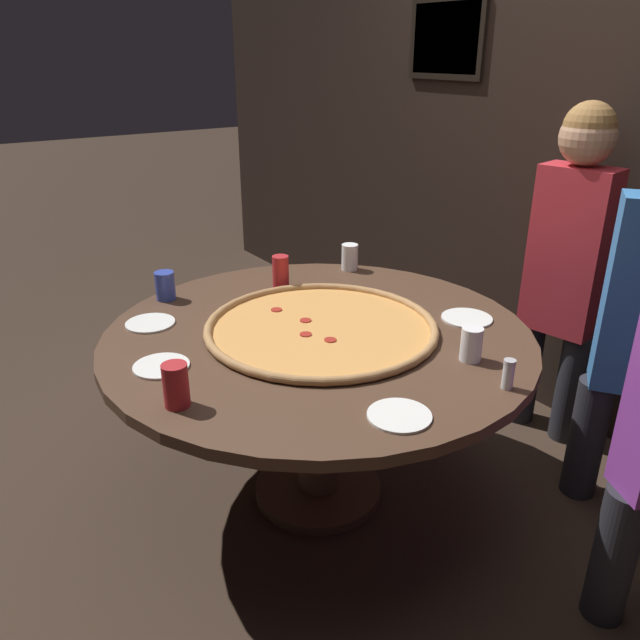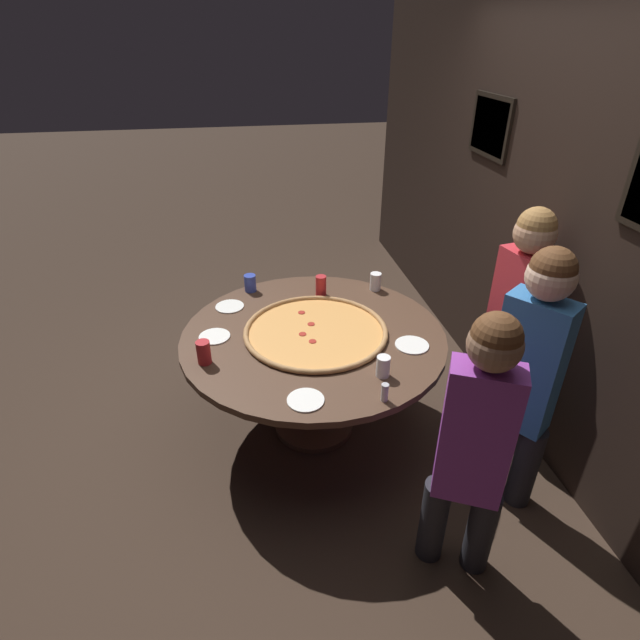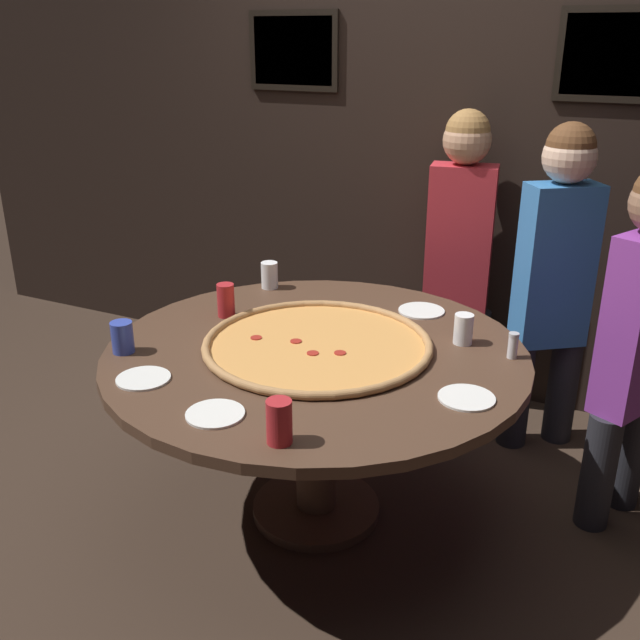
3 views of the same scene
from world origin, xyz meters
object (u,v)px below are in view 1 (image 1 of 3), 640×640
object	(u,v)px
drink_cup_beside_pizza	(350,257)
condiment_shaker	(508,374)
dining_table	(318,362)
drink_cup_near_right	(176,385)
giant_pizza	(321,327)
drink_cup_centre_back	(281,272)
drink_cup_far_left	(471,344)
white_plate_near_front	(467,318)
white_plate_far_back	(150,323)
white_plate_beside_cup	(161,366)
white_plate_right_side	(399,416)
diner_far_right	(568,259)
drink_cup_front_edge	(165,286)

from	to	relation	value
drink_cup_beside_pizza	condiment_shaker	bearing A→B (deg)	-13.34
dining_table	drink_cup_near_right	distance (m)	0.69
giant_pizza	drink_cup_centre_back	bearing A→B (deg)	166.31
drink_cup_centre_back	drink_cup_far_left	size ratio (longest dim) A/B	1.20
dining_table	drink_cup_beside_pizza	world-z (taller)	drink_cup_beside_pizza
dining_table	drink_cup_near_right	bearing A→B (deg)	-72.63
giant_pizza	drink_cup_beside_pizza	size ratio (longest dim) A/B	7.10
white_plate_near_front	dining_table	bearing A→B (deg)	-113.51
drink_cup_far_left	white_plate_near_front	world-z (taller)	drink_cup_far_left
white_plate_near_front	white_plate_far_back	size ratio (longest dim) A/B	1.05
giant_pizza	drink_cup_near_right	xyz separation A→B (m)	(0.20, -0.65, 0.05)
drink_cup_centre_back	white_plate_near_front	size ratio (longest dim) A/B	0.72
white_plate_far_back	white_plate_beside_cup	xyz separation A→B (m)	(0.36, -0.10, 0.00)
condiment_shaker	white_plate_beside_cup	bearing A→B (deg)	-131.64
condiment_shaker	white_plate_right_side	bearing A→B (deg)	-99.42
drink_cup_centre_back	condiment_shaker	bearing A→B (deg)	5.42
white_plate_beside_cup	condiment_shaker	bearing A→B (deg)	48.36
white_plate_right_side	white_plate_far_back	bearing A→B (deg)	-161.24
drink_cup_centre_back	condiment_shaker	size ratio (longest dim) A/B	1.44
dining_table	white_plate_far_back	world-z (taller)	white_plate_far_back
drink_cup_beside_pizza	drink_cup_centre_back	size ratio (longest dim) A/B	0.87
dining_table	diner_far_right	bearing A→B (deg)	79.96
giant_pizza	diner_far_right	distance (m)	1.19
giant_pizza	drink_cup_centre_back	world-z (taller)	drink_cup_centre_back
drink_cup_front_edge	condiment_shaker	bearing A→B (deg)	24.04
diner_far_right	condiment_shaker	bearing A→B (deg)	106.61
drink_cup_beside_pizza	white_plate_far_back	size ratio (longest dim) A/B	0.66
giant_pizza	white_plate_right_side	distance (m)	0.63
drink_cup_front_edge	white_plate_right_side	size ratio (longest dim) A/B	0.64
white_plate_right_side	giant_pizza	bearing A→B (deg)	165.90
drink_cup_beside_pizza	drink_cup_centre_back	xyz separation A→B (m)	(0.01, -0.39, 0.01)
drink_cup_far_left	white_plate_far_back	size ratio (longest dim) A/B	0.63
drink_cup_near_right	drink_cup_far_left	size ratio (longest dim) A/B	1.15
giant_pizza	drink_cup_front_edge	bearing A→B (deg)	-150.64
drink_cup_front_edge	white_plate_beside_cup	size ratio (longest dim) A/B	0.64
giant_pizza	drink_cup_near_right	bearing A→B (deg)	-73.18
white_plate_right_side	diner_far_right	size ratio (longest dim) A/B	0.12
drink_cup_beside_pizza	white_plate_beside_cup	bearing A→B (deg)	-68.35
drink_cup_front_edge	drink_cup_near_right	size ratio (longest dim) A/B	0.88
white_plate_near_front	white_plate_right_side	xyz separation A→B (m)	(0.38, -0.68, 0.00)
condiment_shaker	diner_far_right	bearing A→B (deg)	116.66
drink_cup_near_right	white_plate_far_back	size ratio (longest dim) A/B	0.73
drink_cup_near_right	white_plate_near_front	size ratio (longest dim) A/B	0.69
drink_cup_front_edge	white_plate_near_front	distance (m)	1.23
giant_pizza	white_plate_near_front	distance (m)	0.57
drink_cup_front_edge	drink_cup_beside_pizza	distance (m)	0.87
white_plate_beside_cup	condiment_shaker	distance (m)	1.11
drink_cup_beside_pizza	drink_cup_near_right	size ratio (longest dim) A/B	0.91
drink_cup_front_edge	white_plate_near_front	xyz separation A→B (m)	(0.86, 0.88, -0.06)
white_plate_far_back	giant_pizza	bearing A→B (deg)	50.35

